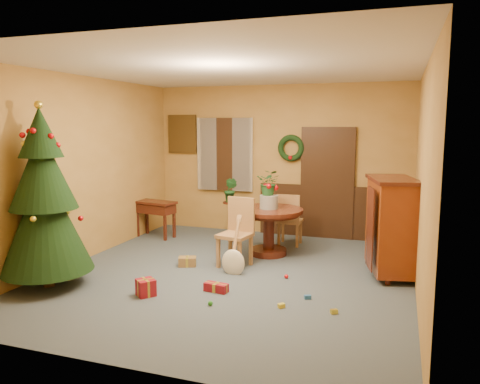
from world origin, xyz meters
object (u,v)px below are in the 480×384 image
at_px(dining_table, 269,222).
at_px(chair_near, 237,230).
at_px(christmas_tree, 44,200).
at_px(writing_desk, 155,210).
at_px(sideboard, 391,224).

distance_m(dining_table, chair_near, 0.78).
xyz_separation_m(dining_table, chair_near, (-0.30, -0.72, 0.01)).
bearing_deg(christmas_tree, writing_desk, 90.00).
bearing_deg(christmas_tree, chair_near, 39.44).
relative_size(dining_table, writing_desk, 1.34).
xyz_separation_m(chair_near, writing_desk, (-2.08, 1.20, -0.03)).
bearing_deg(christmas_tree, dining_table, 45.69).
bearing_deg(chair_near, sideboard, 6.45).
distance_m(dining_table, sideboard, 1.99).
xyz_separation_m(christmas_tree, writing_desk, (0.00, 2.91, -0.64)).
bearing_deg(christmas_tree, sideboard, 24.52).
height_order(writing_desk, sideboard, sideboard).
height_order(dining_table, christmas_tree, christmas_tree).
distance_m(chair_near, christmas_tree, 2.76).
height_order(dining_table, sideboard, sideboard).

